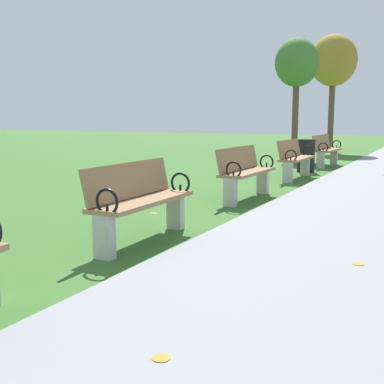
# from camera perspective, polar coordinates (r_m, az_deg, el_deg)

# --- Properties ---
(park_bench_3) EXTENTS (0.49, 1.61, 0.90)m
(park_bench_3) POSITION_cam_1_polar(r_m,az_deg,el_deg) (5.53, -6.13, -0.91)
(park_bench_3) COLOR #93704C
(park_bench_3) RESTS_ON ground
(park_bench_4) EXTENTS (0.50, 1.61, 0.90)m
(park_bench_4) POSITION_cam_1_polar(r_m,az_deg,el_deg) (8.40, 6.24, 2.42)
(park_bench_4) COLOR #93704C
(park_bench_4) RESTS_ON ground
(park_bench_5) EXTENTS (0.49, 1.60, 0.90)m
(park_bench_5) POSITION_cam_1_polar(r_m,az_deg,el_deg) (11.33, 11.96, 3.93)
(park_bench_5) COLOR #93704C
(park_bench_5) RESTS_ON ground
(park_bench_6) EXTENTS (0.53, 1.62, 0.90)m
(park_bench_6) POSITION_cam_1_polar(r_m,az_deg,el_deg) (14.45, 15.42, 4.82)
(park_bench_6) COLOR #93704C
(park_bench_6) RESTS_ON ground
(tree_2) EXTENTS (1.47, 1.47, 4.02)m
(tree_2) POSITION_cam_1_polar(r_m,az_deg,el_deg) (17.29, 12.17, 14.40)
(tree_2) COLOR brown
(tree_2) RESTS_ON ground
(tree_3) EXTENTS (1.85, 1.85, 4.65)m
(tree_3) POSITION_cam_1_polar(r_m,az_deg,el_deg) (20.87, 16.22, 14.45)
(tree_3) COLOR brown
(tree_3) RESTS_ON ground
(trash_bin) EXTENTS (0.48, 0.48, 0.84)m
(trash_bin) POSITION_cam_1_polar(r_m,az_deg,el_deg) (12.88, 13.20, 4.18)
(trash_bin) COLOR black
(trash_bin) RESTS_ON ground
(scattered_leaves) EXTENTS (4.56, 19.72, 0.02)m
(scattered_leaves) POSITION_cam_1_polar(r_m,az_deg,el_deg) (7.54, 8.18, -1.98)
(scattered_leaves) COLOR gold
(scattered_leaves) RESTS_ON ground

